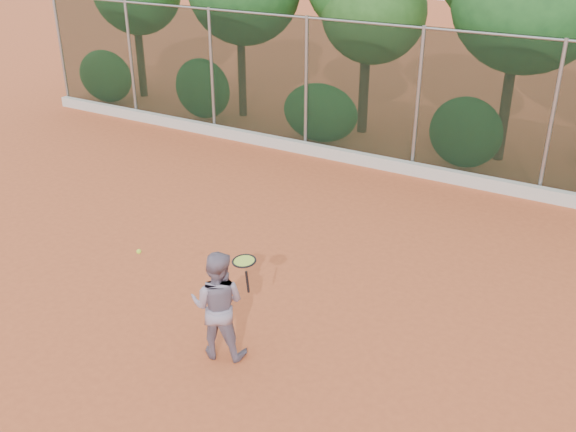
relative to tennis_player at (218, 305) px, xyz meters
The scene contains 6 objects.
ground 1.49m from the tennis_player, 97.95° to the left, with size 80.00×80.00×0.00m, color #BE552C.
concrete_curb 8.08m from the tennis_player, 91.22° to the left, with size 24.00×0.20×0.30m, color beige.
tennis_player is the anchor object (origin of this frame).
chainlink_fence 8.29m from the tennis_player, 91.19° to the left, with size 24.09×0.09×3.50m.
tennis_racket 0.96m from the tennis_player, ahead, with size 0.40×0.41×0.55m.
tennis_ball_in_flight 1.33m from the tennis_player, 150.19° to the right, with size 0.07×0.07×0.07m.
Camera 1 is at (4.87, -7.25, 5.82)m, focal length 40.00 mm.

